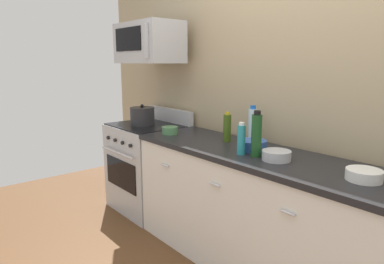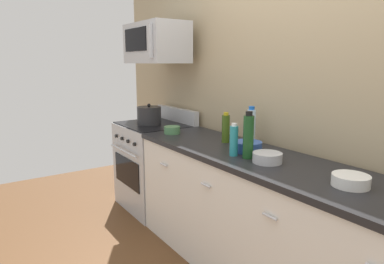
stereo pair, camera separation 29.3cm
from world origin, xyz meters
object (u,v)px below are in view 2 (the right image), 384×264
at_px(bottle_dish_soap, 234,140).
at_px(bowl_green_glaze, 172,130).
at_px(range_oven, 155,165).
at_px(bottle_wine_green, 248,136).
at_px(bowl_white_ceramic, 351,180).
at_px(bottle_olive_oil, 226,128).
at_px(bottle_water_clear, 251,126).
at_px(bowl_blue_mixing, 248,146).
at_px(stockpot, 149,116).
at_px(bowl_steel_prep, 267,157).
at_px(microwave, 156,43).

xyz_separation_m(bottle_dish_soap, bowl_green_glaze, (-0.90, 0.04, -0.07)).
bearing_deg(range_oven, bottle_wine_green, -3.53).
relative_size(bottle_wine_green, bowl_white_ceramic, 1.66).
bearing_deg(bottle_olive_oil, bowl_green_glaze, -162.23).
relative_size(bottle_water_clear, bottle_olive_oil, 1.23).
distance_m(range_oven, bowl_white_ceramic, 2.28).
relative_size(bottle_dish_soap, bowl_white_ceramic, 1.19).
bearing_deg(bottle_water_clear, bowl_blue_mixing, -48.30).
distance_m(range_oven, bottle_water_clear, 1.38).
bearing_deg(bottle_wine_green, stockpot, 178.46).
bearing_deg(bowl_blue_mixing, range_oven, -179.05).
bearing_deg(stockpot, range_oven, 90.00).
height_order(bottle_wine_green, bowl_steel_prep, bottle_wine_green).
distance_m(microwave, bottle_water_clear, 1.42).
bearing_deg(range_oven, bottle_olive_oil, 4.35).
xyz_separation_m(bottle_water_clear, bottle_dish_soap, (0.20, -0.35, -0.03)).
bearing_deg(bowl_green_glaze, bottle_water_clear, 24.22).
xyz_separation_m(microwave, bottle_olive_oil, (1.08, 0.04, -0.71)).
relative_size(range_oven, bowl_green_glaze, 7.21).
bearing_deg(stockpot, bowl_white_ceramic, 0.80).
distance_m(microwave, bowl_blue_mixing, 1.61).
bearing_deg(bowl_white_ceramic, bowl_green_glaze, -177.58).
relative_size(bottle_water_clear, bottle_wine_green, 0.94).
bearing_deg(bowl_steel_prep, bowl_white_ceramic, 4.18).
relative_size(range_oven, bottle_olive_oil, 4.35).
xyz_separation_m(bowl_white_ceramic, stockpot, (-2.23, -0.03, 0.06)).
bearing_deg(bowl_green_glaze, stockpot, 175.61).
bearing_deg(bowl_steel_prep, bottle_olive_oil, 166.36).
bearing_deg(bowl_blue_mixing, bottle_wine_green, -43.20).
bearing_deg(bottle_olive_oil, bowl_white_ceramic, -5.20).
height_order(bottle_wine_green, bowl_white_ceramic, bottle_wine_green).
relative_size(bowl_blue_mixing, bowl_steel_prep, 1.08).
xyz_separation_m(range_oven, bowl_blue_mixing, (1.41, 0.02, 0.49)).
height_order(bottle_water_clear, bottle_olive_oil, bottle_water_clear).
relative_size(bottle_dish_soap, bottle_wine_green, 0.72).
xyz_separation_m(bottle_water_clear, bottle_olive_oil, (-0.15, -0.14, -0.03)).
height_order(bottle_dish_soap, bowl_white_ceramic, bottle_dish_soap).
bearing_deg(microwave, bowl_blue_mixing, -0.88).
height_order(bottle_wine_green, bowl_green_glaze, bottle_wine_green).
relative_size(bottle_dish_soap, bowl_blue_mixing, 1.12).
height_order(range_oven, bottle_water_clear, bottle_water_clear).
height_order(bottle_olive_oil, stockpot, bottle_olive_oil).
bearing_deg(stockpot, bowl_blue_mixing, 3.12).
xyz_separation_m(bottle_dish_soap, bowl_steel_prep, (0.25, 0.07, -0.07)).
height_order(bowl_blue_mixing, bowl_steel_prep, bowl_blue_mixing).
relative_size(bottle_olive_oil, bottle_wine_green, 0.77).
bearing_deg(range_oven, bottle_water_clear, 10.14).
bearing_deg(bowl_steel_prep, bottle_wine_green, -167.84).
distance_m(bowl_steel_prep, stockpot, 1.68).
bearing_deg(microwave, range_oven, -90.29).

